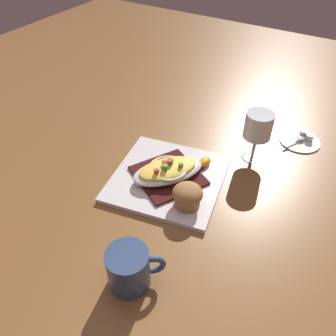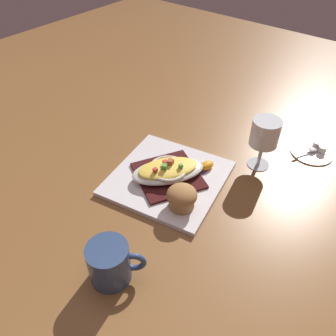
# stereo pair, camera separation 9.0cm
# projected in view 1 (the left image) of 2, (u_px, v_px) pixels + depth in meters

# --- Properties ---
(ground_plane) EXTENTS (2.60, 2.60, 0.00)m
(ground_plane) POSITION_uv_depth(u_px,v_px,m) (168.00, 180.00, 0.93)
(ground_plane) COLOR brown
(square_plate) EXTENTS (0.34, 0.34, 0.01)m
(square_plate) POSITION_uv_depth(u_px,v_px,m) (168.00, 178.00, 0.92)
(square_plate) COLOR white
(square_plate) RESTS_ON ground_plane
(folded_napkin) EXTENTS (0.22, 0.22, 0.01)m
(folded_napkin) POSITION_uv_depth(u_px,v_px,m) (168.00, 175.00, 0.92)
(folded_napkin) COLOR #3D1414
(folded_napkin) RESTS_ON square_plate
(gratin_dish) EXTENTS (0.19, 0.22, 0.04)m
(gratin_dish) POSITION_uv_depth(u_px,v_px,m) (168.00, 170.00, 0.90)
(gratin_dish) COLOR silver
(gratin_dish) RESTS_ON folded_napkin
(muffin) EXTENTS (0.07, 0.07, 0.06)m
(muffin) POSITION_uv_depth(u_px,v_px,m) (187.00, 196.00, 0.82)
(muffin) COLOR #9E7544
(muffin) RESTS_ON square_plate
(orange_garnish) EXTENTS (0.06, 0.07, 0.02)m
(orange_garnish) POSITION_uv_depth(u_px,v_px,m) (203.00, 163.00, 0.95)
(orange_garnish) COLOR #4F2A65
(orange_garnish) RESTS_ON square_plate
(coffee_mug) EXTENTS (0.10, 0.10, 0.09)m
(coffee_mug) POSITION_uv_depth(u_px,v_px,m) (130.00, 270.00, 0.67)
(coffee_mug) COLOR #324973
(coffee_mug) RESTS_ON ground_plane
(stemmed_glass) EXTENTS (0.08, 0.08, 0.15)m
(stemmed_glass) POSITION_uv_depth(u_px,v_px,m) (258.00, 128.00, 0.93)
(stemmed_glass) COLOR white
(stemmed_glass) RESTS_ON ground_plane
(creamer_saucer) EXTENTS (0.12, 0.12, 0.01)m
(creamer_saucer) POSITION_uv_depth(u_px,v_px,m) (300.00, 140.00, 1.05)
(creamer_saucer) COLOR white
(creamer_saucer) RESTS_ON ground_plane
(spoon) EXTENTS (0.05, 0.08, 0.01)m
(spoon) POSITION_uv_depth(u_px,v_px,m) (299.00, 139.00, 1.05)
(spoon) COLOR silver
(spoon) RESTS_ON creamer_saucer
(creamer_cup_0) EXTENTS (0.02, 0.02, 0.02)m
(creamer_cup_0) POSITION_uv_depth(u_px,v_px,m) (310.00, 137.00, 1.05)
(creamer_cup_0) COLOR white
(creamer_cup_0) RESTS_ON creamer_saucer
(creamer_cup_1) EXTENTS (0.02, 0.02, 0.02)m
(creamer_cup_1) POSITION_uv_depth(u_px,v_px,m) (304.00, 133.00, 1.06)
(creamer_cup_1) COLOR white
(creamer_cup_1) RESTS_ON creamer_saucer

